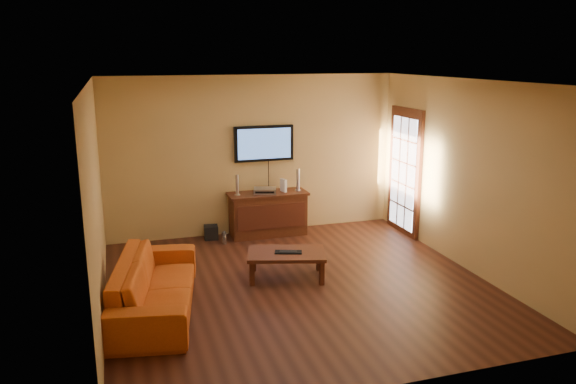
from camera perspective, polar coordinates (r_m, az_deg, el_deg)
name	(u,v)px	position (r m, az deg, el deg)	size (l,w,h in m)	color
ground_plane	(299,285)	(7.66, 1.17, -9.44)	(5.00, 5.00, 0.00)	black
room_walls	(286,154)	(7.75, -0.23, 3.88)	(5.00, 5.00, 5.00)	tan
french_door	(405,173)	(9.80, 11.76, 1.90)	(0.07, 1.02, 2.22)	#3E1A0E
media_console	(268,214)	(9.60, -2.05, -2.21)	(1.35, 0.52, 0.74)	#3E1A0E
television	(264,143)	(9.55, -2.46, 4.96)	(1.02, 0.08, 0.61)	black
coffee_table	(286,255)	(7.78, -0.16, -6.45)	(1.19, 0.90, 0.38)	#3E1A0E
sofa	(155,276)	(6.99, -13.38, -8.34)	(2.22, 0.65, 0.87)	#BB4D14
speaker_left	(237,186)	(9.34, -5.19, 0.63)	(0.09, 0.09, 0.34)	silver
speaker_right	(298,181)	(9.60, 1.03, 1.16)	(0.11, 0.11, 0.38)	silver
av_receiver	(265,191)	(9.48, -2.36, 0.15)	(0.37, 0.26, 0.08)	silver
game_console	(283,185)	(9.55, -0.47, 0.68)	(0.04, 0.16, 0.22)	white
subwoofer	(211,232)	(9.55, -7.82, -4.07)	(0.23, 0.23, 0.23)	black
bottle	(224,238)	(9.26, -6.51, -4.65)	(0.08, 0.08, 0.22)	white
keyboard	(288,252)	(7.74, 0.03, -6.11)	(0.40, 0.25, 0.02)	black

